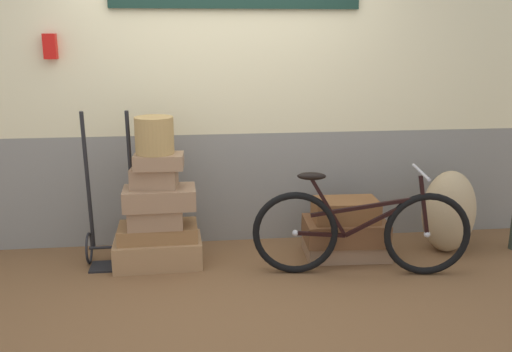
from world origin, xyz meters
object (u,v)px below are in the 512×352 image
suitcase_0 (158,252)px  bicycle (360,231)px  suitcase_6 (346,247)px  luggage_trolley (112,228)px  suitcase_5 (159,161)px  suitcase_1 (158,232)px  burlap_sack (449,212)px  suitcase_2 (156,217)px  suitcase_8 (345,210)px  suitcase_7 (345,231)px  wicker_basket (154,135)px  suitcase_4 (154,177)px  suitcase_3 (160,198)px

suitcase_0 → bicycle: bearing=-14.9°
suitcase_6 → luggage_trolley: 1.96m
suitcase_5 → bicycle: size_ratio=0.23×
suitcase_1 → suitcase_5: 0.60m
suitcase_1 → burlap_sack: bearing=-1.7°
suitcase_2 → suitcase_8: size_ratio=0.81×
suitcase_7 → wicker_basket: 1.76m
suitcase_5 → burlap_sack: bearing=3.0°
suitcase_1 → suitcase_2: bearing=-104.5°
suitcase_1 → luggage_trolley: size_ratio=0.50×
suitcase_8 → luggage_trolley: 1.92m
luggage_trolley → suitcase_7: bearing=-3.0°
suitcase_0 → suitcase_1: 0.17m
luggage_trolley → burlap_sack: 2.84m
bicycle → burlap_sack: bearing=22.5°
suitcase_7 → wicker_basket: size_ratio=2.25×
bicycle → suitcase_8: bearing=94.9°
suitcase_4 → luggage_trolley: size_ratio=0.28×
suitcase_3 → suitcase_8: size_ratio=1.07×
suitcase_1 → burlap_sack: (2.46, -0.01, 0.08)m
suitcase_4 → suitcase_6: bearing=6.9°
wicker_basket → bicycle: wicker_basket is taller
suitcase_8 → burlap_sack: (0.92, 0.04, -0.06)m
suitcase_5 → luggage_trolley: (-0.40, 0.11, -0.57)m
suitcase_3 → suitcase_6: (1.55, 0.04, -0.50)m
suitcase_1 → suitcase_8: suitcase_8 is taller
wicker_basket → bicycle: bearing=-13.0°
suitcase_7 → suitcase_6: bearing=62.4°
suitcase_0 → suitcase_8: (1.55, -0.04, 0.31)m
suitcase_3 → luggage_trolley: bearing=164.8°
suitcase_0 → suitcase_2: bearing=-101.6°
suitcase_7 → luggage_trolley: size_ratio=0.54×
suitcase_7 → suitcase_2: bearing=-177.2°
luggage_trolley → burlap_sack: luggage_trolley is taller
suitcase_2 → suitcase_4: 0.32m
suitcase_0 → wicker_basket: wicker_basket is taller
suitcase_3 → burlap_sack: bearing=-0.7°
suitcase_3 → suitcase_7: (1.52, -0.00, -0.34)m
suitcase_8 → luggage_trolley: size_ratio=0.42×
suitcase_3 → burlap_sack: burlap_sack is taller
suitcase_2 → luggage_trolley: size_ratio=0.34×
suitcase_3 → suitcase_2: bearing=-175.0°
suitcase_5 → suitcase_8: size_ratio=0.72×
suitcase_7 → suitcase_8: bearing=-140.9°
suitcase_8 → luggage_trolley: luggage_trolley is taller
suitcase_3 → bicycle: size_ratio=0.34×
suitcase_2 → suitcase_5: bearing=-5.6°
suitcase_5 → suitcase_7: size_ratio=0.56×
burlap_sack → suitcase_2: bearing=-179.3°
suitcase_6 → bicycle: size_ratio=0.41×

